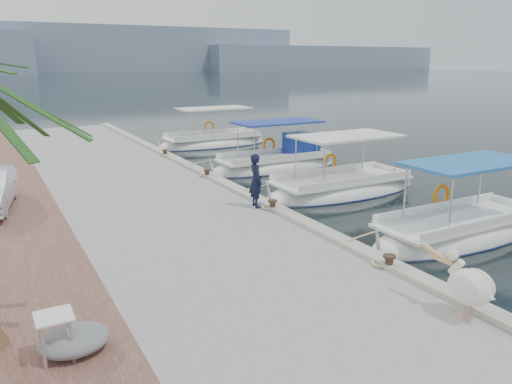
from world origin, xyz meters
TOP-DOWN VIEW (x-y plane):
  - ground at (0.00, 0.00)m, footprint 400.00×400.00m
  - concrete_quay at (-3.00, 5.00)m, footprint 6.00×40.00m
  - quay_curb at (-0.22, 5.00)m, footprint 0.44×40.00m
  - distant_hills at (29.61, 201.49)m, footprint 330.00×60.00m
  - fishing_caique_b at (3.78, -1.98)m, footprint 6.38×2.15m
  - fishing_caique_c at (3.89, 3.57)m, footprint 6.61×2.44m
  - fishing_caique_d at (3.99, 8.50)m, footprint 6.58×2.18m
  - fishing_caique_e at (4.04, 15.94)m, footprint 6.90×2.36m
  - mooring_bollards at (-0.35, 1.50)m, footprint 0.28×20.28m
  - pelican at (-0.60, -5.70)m, footprint 0.55×1.47m
  - fisherman at (-0.60, 2.09)m, footprint 0.49×0.66m
  - tarp_bundle at (-6.93, -3.53)m, footprint 1.10×0.90m
  - folding_table at (-7.18, -3.60)m, footprint 0.55×0.55m

SIDE VIEW (x-z plane):
  - ground at x=0.00m, z-range 0.00..0.00m
  - fishing_caique_e at x=4.04m, z-range -1.29..1.54m
  - fishing_caique_c at x=3.89m, z-range -1.29..1.54m
  - fishing_caique_b at x=3.78m, z-range -1.29..1.54m
  - fishing_caique_d at x=3.99m, z-range -1.22..1.61m
  - concrete_quay at x=-3.00m, z-range 0.00..0.50m
  - quay_curb at x=-0.22m, z-range 0.50..0.62m
  - mooring_bollards at x=-0.35m, z-range 0.53..0.86m
  - tarp_bundle at x=-6.93m, z-range 0.50..0.90m
  - folding_table at x=-7.18m, z-range 0.66..1.39m
  - pelican at x=-0.60m, z-range 0.52..1.67m
  - fisherman at x=-0.60m, z-range 0.50..2.17m
  - distant_hills at x=29.61m, z-range -1.39..16.61m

